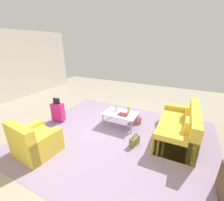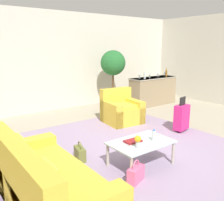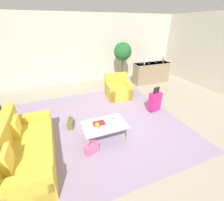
# 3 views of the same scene
# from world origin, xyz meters

# --- Properties ---
(ground_plane) EXTENTS (12.00, 12.00, 0.00)m
(ground_plane) POSITION_xyz_m (0.00, 0.00, 0.00)
(ground_plane) COLOR #A89E89
(area_rug) EXTENTS (5.20, 4.40, 0.01)m
(area_rug) POSITION_xyz_m (-0.60, 0.20, 0.00)
(area_rug) COLOR #9984A3
(area_rug) RESTS_ON ground
(couch) EXTENTS (0.97, 2.14, 0.92)m
(couch) POSITION_xyz_m (-2.20, -0.60, 0.31)
(couch) COLOR gold
(couch) RESTS_ON ground
(armchair) EXTENTS (0.99, 0.95, 0.89)m
(armchair) POSITION_xyz_m (0.91, 1.67, 0.30)
(armchair) COLOR gold
(armchair) RESTS_ON ground
(coffee_table) EXTENTS (1.07, 0.71, 0.43)m
(coffee_table) POSITION_xyz_m (-0.40, -0.50, 0.38)
(coffee_table) COLOR silver
(coffee_table) RESTS_ON ground
(water_bottle) EXTENTS (0.06, 0.06, 0.20)m
(water_bottle) POSITION_xyz_m (-0.20, -0.60, 0.52)
(water_bottle) COLOR silver
(water_bottle) RESTS_ON coffee_table
(coffee_table_book) EXTENTS (0.30, 0.20, 0.03)m
(coffee_table_book) POSITION_xyz_m (-0.52, -0.42, 0.44)
(coffee_table_book) COLOR maroon
(coffee_table_book) RESTS_ON coffee_table
(flower_vase) EXTENTS (0.11, 0.11, 0.21)m
(flower_vase) POSITION_xyz_m (-0.62, -0.65, 0.55)
(flower_vase) COLOR #B2B7BC
(flower_vase) RESTS_ON coffee_table
(suitcase_magenta) EXTENTS (0.43, 0.28, 0.85)m
(suitcase_magenta) POSITION_xyz_m (1.60, 0.20, 0.36)
(suitcase_magenta) COLOR #D12375
(suitcase_magenta) RESTS_ON ground
(handbag_olive) EXTENTS (0.21, 0.34, 0.36)m
(handbag_olive) POSITION_xyz_m (-1.15, 0.30, 0.13)
(handbag_olive) COLOR olive
(handbag_olive) RESTS_ON ground
(handbag_pink) EXTENTS (0.35, 0.24, 0.36)m
(handbag_pink) POSITION_xyz_m (-0.84, -0.86, 0.13)
(handbag_pink) COLOR pink
(handbag_pink) RESTS_ON ground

